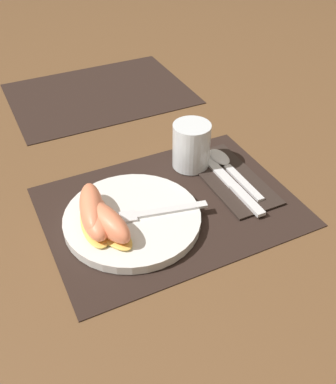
% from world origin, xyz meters
% --- Properties ---
extents(ground_plane, '(3.00, 3.00, 0.00)m').
position_xyz_m(ground_plane, '(0.00, 0.00, 0.00)').
color(ground_plane, brown).
extents(placemat, '(0.44, 0.32, 0.00)m').
position_xyz_m(placemat, '(0.00, 0.00, 0.00)').
color(placemat, black).
rests_on(placemat, ground_plane).
extents(placemat_far, '(0.44, 0.32, 0.00)m').
position_xyz_m(placemat_far, '(0.03, 0.47, 0.00)').
color(placemat_far, black).
rests_on(placemat_far, ground_plane).
extents(plate, '(0.23, 0.23, 0.02)m').
position_xyz_m(plate, '(-0.08, -0.01, 0.01)').
color(plate, white).
rests_on(plate, placemat).
extents(juice_glass, '(0.07, 0.07, 0.09)m').
position_xyz_m(juice_glass, '(0.09, 0.09, 0.04)').
color(juice_glass, silver).
rests_on(juice_glass, placemat).
extents(napkin, '(0.10, 0.21, 0.00)m').
position_xyz_m(napkin, '(0.14, 0.02, 0.01)').
color(napkin, '#2D231E').
rests_on(napkin, placemat).
extents(knife, '(0.02, 0.23, 0.01)m').
position_xyz_m(knife, '(0.13, 0.01, 0.01)').
color(knife, silver).
rests_on(knife, napkin).
extents(spoon, '(0.03, 0.18, 0.01)m').
position_xyz_m(spoon, '(0.15, 0.06, 0.01)').
color(spoon, silver).
rests_on(spoon, napkin).
extents(fork, '(0.20, 0.06, 0.00)m').
position_xyz_m(fork, '(-0.06, -0.02, 0.02)').
color(fork, silver).
rests_on(fork, plate).
extents(citrus_wedge_0, '(0.07, 0.13, 0.05)m').
position_xyz_m(citrus_wedge_0, '(-0.14, 0.01, 0.04)').
color(citrus_wedge_0, '#F7C656').
rests_on(citrus_wedge_0, plate).
extents(citrus_wedge_1, '(0.07, 0.12, 0.04)m').
position_xyz_m(citrus_wedge_1, '(-0.14, -0.01, 0.04)').
color(citrus_wedge_1, '#F7C656').
rests_on(citrus_wedge_1, plate).
extents(citrus_wedge_2, '(0.07, 0.12, 0.05)m').
position_xyz_m(citrus_wedge_2, '(-0.13, -0.03, 0.04)').
color(citrus_wedge_2, '#F7C656').
rests_on(citrus_wedge_2, plate).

